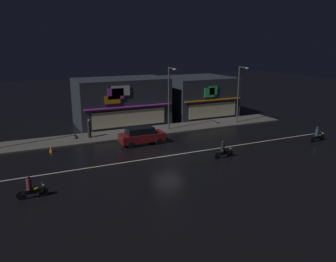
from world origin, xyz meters
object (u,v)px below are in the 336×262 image
(motorcycle_lead, at_px, (31,189))
(motorcycle_following, at_px, (223,151))
(pedestrian_on_sidewalk, at_px, (89,129))
(streetlamp_mid, at_px, (170,93))
(traffic_cone, at_px, (51,149))
(motorcycle_opposite_lane, at_px, (317,135))
(streetlamp_east, at_px, (240,90))
(parked_car_near_kerb, at_px, (141,135))

(motorcycle_lead, xyz_separation_m, motorcycle_following, (15.23, 1.29, 0.00))
(pedestrian_on_sidewalk, height_order, motorcycle_following, pedestrian_on_sidewalk)
(streetlamp_mid, xyz_separation_m, traffic_cone, (-12.91, -2.45, -3.95))
(pedestrian_on_sidewalk, bearing_deg, streetlamp_mid, -67.05)
(pedestrian_on_sidewalk, distance_m, motorcycle_opposite_lane, 22.87)
(motorcycle_following, height_order, traffic_cone, motorcycle_following)
(streetlamp_east, xyz_separation_m, motorcycle_following, (-8.81, -9.86, -3.52))
(streetlamp_mid, bearing_deg, motorcycle_lead, -142.40)
(streetlamp_mid, height_order, motorcycle_opposite_lane, streetlamp_mid)
(motorcycle_following, xyz_separation_m, traffic_cone, (-13.09, 7.85, -0.36))
(motorcycle_opposite_lane, bearing_deg, motorcycle_lead, -4.80)
(streetlamp_mid, distance_m, motorcycle_lead, 19.34)
(motorcycle_following, bearing_deg, streetlamp_east, -125.67)
(streetlamp_mid, distance_m, streetlamp_east, 8.99)
(streetlamp_mid, distance_m, pedestrian_on_sidewalk, 9.41)
(streetlamp_mid, relative_size, motorcycle_opposite_lane, 3.63)
(motorcycle_following, distance_m, traffic_cone, 15.27)
(motorcycle_lead, height_order, motorcycle_following, same)
(pedestrian_on_sidewalk, height_order, motorcycle_lead, pedestrian_on_sidewalk)
(pedestrian_on_sidewalk, xyz_separation_m, motorcycle_following, (9.01, -10.78, -0.39))
(parked_car_near_kerb, bearing_deg, traffic_cone, 172.87)
(motorcycle_lead, relative_size, motorcycle_following, 1.00)
(streetlamp_mid, relative_size, motorcycle_lead, 3.63)
(motorcycle_lead, distance_m, motorcycle_opposite_lane, 26.56)
(pedestrian_on_sidewalk, relative_size, motorcycle_opposite_lane, 1.00)
(streetlamp_mid, height_order, motorcycle_lead, streetlamp_mid)
(pedestrian_on_sidewalk, bearing_deg, parked_car_near_kerb, -107.56)
(streetlamp_east, distance_m, motorcycle_lead, 26.74)
(streetlamp_mid, distance_m, traffic_cone, 13.72)
(streetlamp_east, xyz_separation_m, pedestrian_on_sidewalk, (-17.82, 0.92, -3.13))
(motorcycle_opposite_lane, distance_m, traffic_cone, 25.54)
(traffic_cone, bearing_deg, motorcycle_opposite_lane, -17.35)
(streetlamp_mid, distance_m, motorcycle_opposite_lane, 15.67)
(motorcycle_lead, height_order, motorcycle_opposite_lane, same)
(parked_car_near_kerb, bearing_deg, pedestrian_on_sidewalk, 136.39)
(motorcycle_lead, xyz_separation_m, motorcycle_opposite_lane, (26.52, 1.53, 0.00))
(pedestrian_on_sidewalk, distance_m, traffic_cone, 5.08)
(streetlamp_east, relative_size, motorcycle_lead, 3.56)
(streetlamp_east, bearing_deg, parked_car_near_kerb, -167.44)
(streetlamp_east, height_order, motorcycle_opposite_lane, streetlamp_east)
(streetlamp_mid, bearing_deg, streetlamp_east, -2.81)
(streetlamp_mid, xyz_separation_m, parked_car_near_kerb, (-4.68, -3.48, -3.35))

